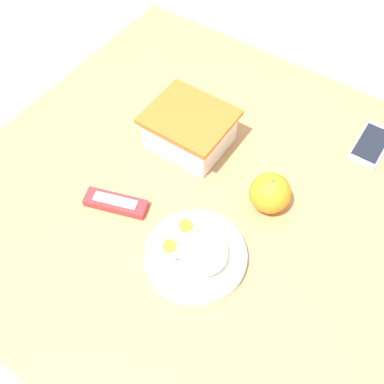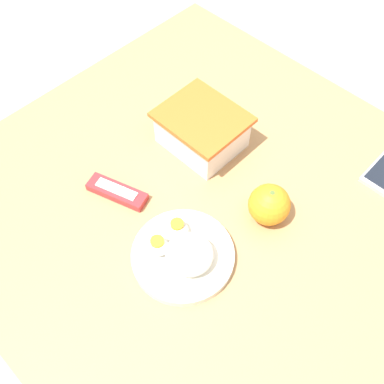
{
  "view_description": "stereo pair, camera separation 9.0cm",
  "coord_description": "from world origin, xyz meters",
  "px_view_note": "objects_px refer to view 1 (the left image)",
  "views": [
    {
      "loc": [
        0.28,
        -0.45,
        1.55
      ],
      "look_at": [
        -0.01,
        -0.03,
        0.8
      ],
      "focal_mm": 42.0,
      "sensor_mm": 36.0,
      "label": 1
    },
    {
      "loc": [
        0.35,
        -0.39,
        1.55
      ],
      "look_at": [
        -0.01,
        -0.03,
        0.8
      ],
      "focal_mm": 42.0,
      "sensor_mm": 36.0,
      "label": 2
    }
  ],
  "objects_px": {
    "orange_fruit": "(270,193)",
    "rice_plate": "(196,254)",
    "candy_bar": "(116,203)",
    "food_container": "(189,131)",
    "cell_phone": "(371,144)"
  },
  "relations": [
    {
      "from": "food_container",
      "to": "rice_plate",
      "type": "xyz_separation_m",
      "value": [
        0.17,
        -0.23,
        -0.02
      ]
    },
    {
      "from": "rice_plate",
      "to": "cell_phone",
      "type": "bearing_deg",
      "value": 69.45
    },
    {
      "from": "orange_fruit",
      "to": "cell_phone",
      "type": "bearing_deg",
      "value": 66.48
    },
    {
      "from": "food_container",
      "to": "orange_fruit",
      "type": "bearing_deg",
      "value": -11.73
    },
    {
      "from": "cell_phone",
      "to": "food_container",
      "type": "bearing_deg",
      "value": -147.14
    },
    {
      "from": "food_container",
      "to": "rice_plate",
      "type": "distance_m",
      "value": 0.29
    },
    {
      "from": "cell_phone",
      "to": "rice_plate",
      "type": "bearing_deg",
      "value": -110.55
    },
    {
      "from": "rice_plate",
      "to": "candy_bar",
      "type": "distance_m",
      "value": 0.2
    },
    {
      "from": "orange_fruit",
      "to": "rice_plate",
      "type": "bearing_deg",
      "value": -106.02
    },
    {
      "from": "food_container",
      "to": "orange_fruit",
      "type": "height_order",
      "value": "food_container"
    },
    {
      "from": "orange_fruit",
      "to": "candy_bar",
      "type": "relative_size",
      "value": 0.62
    },
    {
      "from": "orange_fruit",
      "to": "rice_plate",
      "type": "distance_m",
      "value": 0.19
    },
    {
      "from": "food_container",
      "to": "rice_plate",
      "type": "relative_size",
      "value": 0.91
    },
    {
      "from": "orange_fruit",
      "to": "cell_phone",
      "type": "distance_m",
      "value": 0.29
    },
    {
      "from": "rice_plate",
      "to": "candy_bar",
      "type": "height_order",
      "value": "rice_plate"
    }
  ]
}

